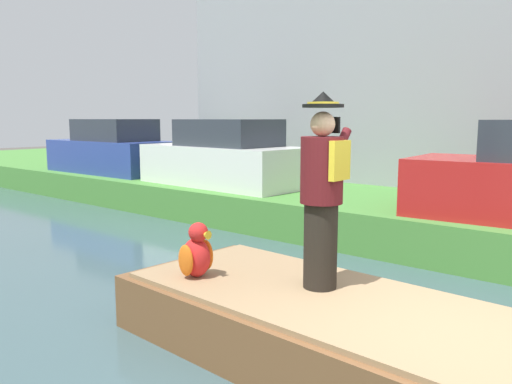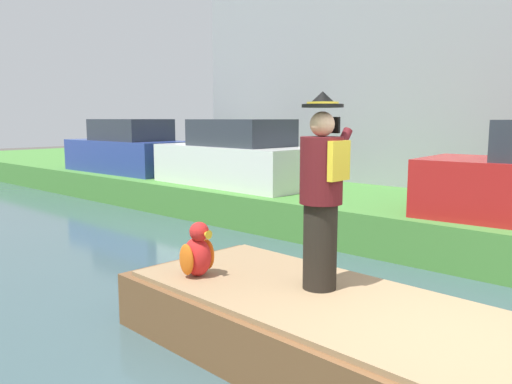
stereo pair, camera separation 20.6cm
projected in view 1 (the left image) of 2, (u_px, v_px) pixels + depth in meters
name	position (u px, v px, depth m)	size (l,w,h in m)	color
boat	(326.00, 328.00, 4.71)	(1.98, 4.27, 0.61)	brown
person_pirate	(322.00, 192.00, 4.78)	(0.61, 0.42, 1.85)	black
parrot_plush	(196.00, 253.00, 5.20)	(0.36, 0.35, 0.57)	red
parked_car_white	(223.00, 158.00, 11.69)	(1.86, 4.06, 1.50)	white
parked_car_blue	(112.00, 150.00, 14.47)	(1.77, 4.03, 1.50)	#2D4293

